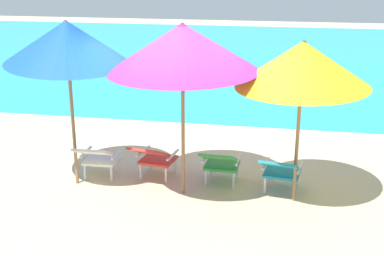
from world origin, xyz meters
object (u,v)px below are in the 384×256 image
object	(u,v)px
lounge_chair_near_right	(220,162)
beach_umbrella_center	(183,48)
beach_umbrella_left	(67,42)
beach_umbrella_right	(302,64)
lounge_chair_far_right	(281,169)
lounge_chair_far_left	(98,156)
lounge_chair_near_left	(154,156)
swim_buoy	(262,81)

from	to	relation	value
lounge_chair_near_right	beach_umbrella_center	world-z (taller)	beach_umbrella_center
lounge_chair_near_right	beach_umbrella_left	size ratio (longest dim) A/B	0.34
beach_umbrella_center	beach_umbrella_right	size ratio (longest dim) A/B	1.14
lounge_chair_near_right	beach_umbrella_left	distance (m)	2.90
lounge_chair_far_right	lounge_chair_near_right	bearing A→B (deg)	171.80
lounge_chair_near_right	beach_umbrella_center	bearing A→B (deg)	-145.63
lounge_chair_far_left	lounge_chair_far_right	bearing A→B (deg)	0.15
lounge_chair_near_right	beach_umbrella_center	xyz separation A→B (m)	(-0.51, -0.35, 1.80)
beach_umbrella_center	beach_umbrella_right	xyz separation A→B (m)	(1.64, 0.05, -0.18)
lounge_chair_near_left	beach_umbrella_left	distance (m)	2.19
beach_umbrella_center	lounge_chair_near_right	bearing A→B (deg)	34.37
beach_umbrella_right	lounge_chair_far_left	bearing A→B (deg)	177.01
swim_buoy	lounge_chair_near_left	world-z (taller)	lounge_chair_near_left
lounge_chair_near_right	beach_umbrella_left	bearing A→B (deg)	-171.86
lounge_chair_near_left	beach_umbrella_left	bearing A→B (deg)	-163.34
lounge_chair_near_right	lounge_chair_near_left	bearing A→B (deg)	178.46
swim_buoy	lounge_chair_far_right	world-z (taller)	lounge_chair_far_right
lounge_chair_far_left	beach_umbrella_right	bearing A→B (deg)	-2.99
lounge_chair_near_left	lounge_chair_near_right	bearing A→B (deg)	-1.54
swim_buoy	lounge_chair_far_left	size ratio (longest dim) A/B	1.79
lounge_chair_near_right	beach_umbrella_right	distance (m)	2.00
swim_buoy	lounge_chair_near_left	distance (m)	7.23
lounge_chair_near_left	lounge_chair_far_left	bearing A→B (deg)	-168.94
beach_umbrella_right	swim_buoy	bearing A→B (deg)	96.81
swim_buoy	lounge_chair_far_right	size ratio (longest dim) A/B	1.70
swim_buoy	beach_umbrella_center	world-z (taller)	beach_umbrella_center
swim_buoy	beach_umbrella_left	distance (m)	8.13
lounge_chair_near_left	beach_umbrella_center	world-z (taller)	beach_umbrella_center
lounge_chair_far_left	lounge_chair_near_right	xyz separation A→B (m)	(1.94, 0.14, 0.00)
beach_umbrella_left	beach_umbrella_right	xyz separation A→B (m)	(3.36, 0.02, -0.20)
beach_umbrella_left	beach_umbrella_right	distance (m)	3.37
lounge_chair_near_left	lounge_chair_near_right	size ratio (longest dim) A/B	1.05
lounge_chair_near_left	lounge_chair_far_right	distance (m)	2.00
swim_buoy	lounge_chair_far_right	bearing A→B (deg)	-84.65
lounge_chair_far_right	beach_umbrella_left	size ratio (longest dim) A/B	0.36
lounge_chair_far_left	lounge_chair_far_right	world-z (taller)	same
lounge_chair_far_left	beach_umbrella_left	distance (m)	1.85
swim_buoy	lounge_chair_near_right	size ratio (longest dim) A/B	1.79
lounge_chair_near_left	lounge_chair_near_right	world-z (taller)	same
lounge_chair_near_left	beach_umbrella_right	size ratio (longest dim) A/B	0.36
lounge_chair_near_right	beach_umbrella_right	xyz separation A→B (m)	(1.13, -0.30, 1.62)
swim_buoy	lounge_chair_near_right	distance (m)	7.14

